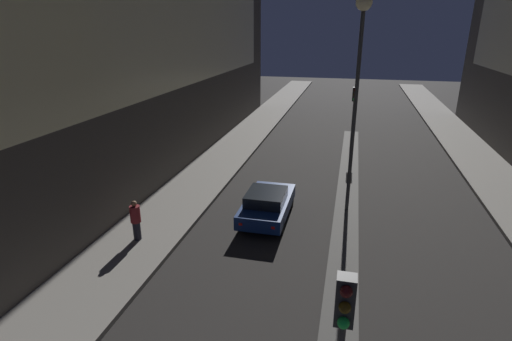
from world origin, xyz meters
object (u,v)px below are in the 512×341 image
at_px(traffic_light_near, 342,333).
at_px(car_left_lane, 267,204).
at_px(street_lamp, 359,58).
at_px(pedestrian_on_left_sidewalk, 136,220).
at_px(traffic_light_mid, 354,104).

distance_m(traffic_light_near, car_left_lane, 10.76).
bearing_deg(street_lamp, traffic_light_near, -90.00).
distance_m(car_left_lane, pedestrian_on_left_sidewalk, 5.49).
bearing_deg(traffic_light_near, car_left_lane, 108.74).
bearing_deg(traffic_light_mid, street_lamp, -90.00).
bearing_deg(car_left_lane, traffic_light_near, -71.26).
distance_m(traffic_light_near, traffic_light_mid, 21.30).
height_order(traffic_light_near, car_left_lane, traffic_light_near).
relative_size(traffic_light_near, car_left_lane, 1.01).
bearing_deg(pedestrian_on_left_sidewalk, traffic_light_mid, 61.88).
xyz_separation_m(traffic_light_mid, car_left_lane, (-3.37, -11.37, -2.45)).
distance_m(traffic_light_mid, car_left_lane, 12.11).
relative_size(traffic_light_near, street_lamp, 0.46).
height_order(traffic_light_mid, pedestrian_on_left_sidewalk, traffic_light_mid).
bearing_deg(traffic_light_mid, pedestrian_on_left_sidewalk, -118.12).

